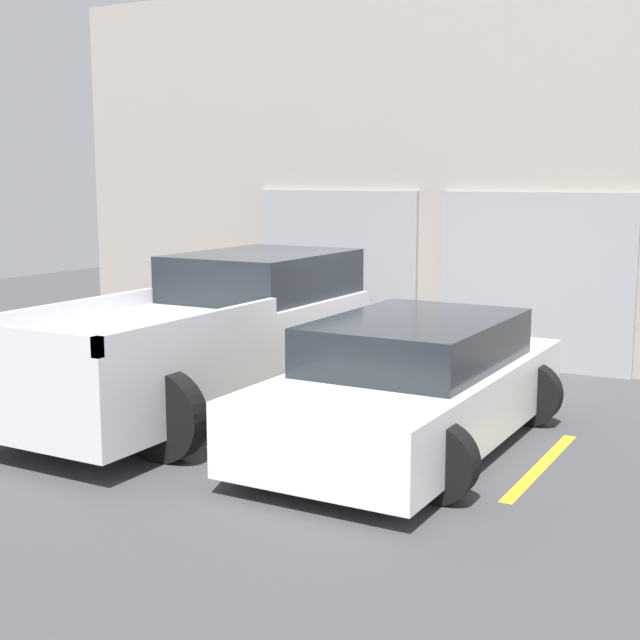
# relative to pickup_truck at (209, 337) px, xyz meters

# --- Properties ---
(ground_plane) EXTENTS (28.00, 28.00, 0.00)m
(ground_plane) POSITION_rel_pickup_truck_xyz_m (1.32, 0.94, -0.83)
(ground_plane) COLOR #3D3D3F
(shophouse_building) EXTENTS (13.34, 0.68, 5.57)m
(shophouse_building) POSITION_rel_pickup_truck_xyz_m (1.32, 4.23, 1.92)
(shophouse_building) COLOR #9E9389
(shophouse_building) RESTS_ON ground
(pickup_truck) EXTENTS (2.47, 5.08, 1.73)m
(pickup_truck) POSITION_rel_pickup_truck_xyz_m (0.00, 0.00, 0.00)
(pickup_truck) COLOR silver
(pickup_truck) RESTS_ON ground
(sedan_white) EXTENTS (2.30, 4.30, 1.28)m
(sedan_white) POSITION_rel_pickup_truck_xyz_m (2.64, -0.22, -0.22)
(sedan_white) COLOR white
(sedan_white) RESTS_ON ground
(parking_stripe_far_left) EXTENTS (0.12, 2.20, 0.01)m
(parking_stripe_far_left) POSITION_rel_pickup_truck_xyz_m (-1.32, -0.25, -0.83)
(parking_stripe_far_left) COLOR gold
(parking_stripe_far_left) RESTS_ON ground
(parking_stripe_left) EXTENTS (0.12, 2.20, 0.01)m
(parking_stripe_left) POSITION_rel_pickup_truck_xyz_m (1.32, -0.25, -0.83)
(parking_stripe_left) COLOR gold
(parking_stripe_left) RESTS_ON ground
(parking_stripe_centre) EXTENTS (0.12, 2.20, 0.01)m
(parking_stripe_centre) POSITION_rel_pickup_truck_xyz_m (3.97, -0.25, -0.83)
(parking_stripe_centre) COLOR gold
(parking_stripe_centre) RESTS_ON ground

